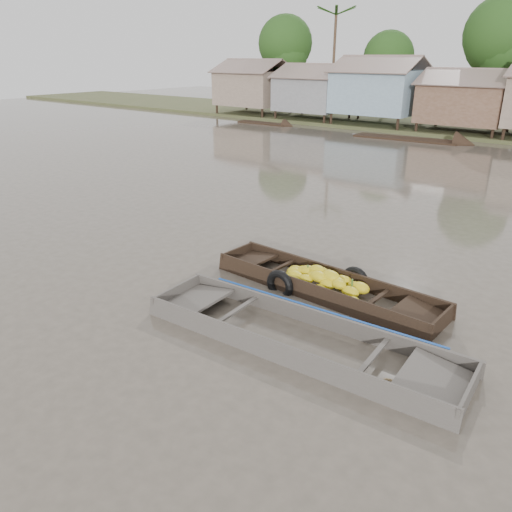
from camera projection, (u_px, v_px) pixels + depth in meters
The scene contains 3 objects.
ground at pixel (237, 288), 12.52m from camera, with size 120.00×120.00×0.00m, color #4F473C.
banana_boat at pixel (322, 284), 12.31m from camera, with size 6.02×1.66×0.83m.
viewer_boat at pixel (299, 341), 10.12m from camera, with size 6.84×2.19×0.54m.
Camera 1 is at (7.38, -8.56, 5.46)m, focal length 35.00 mm.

